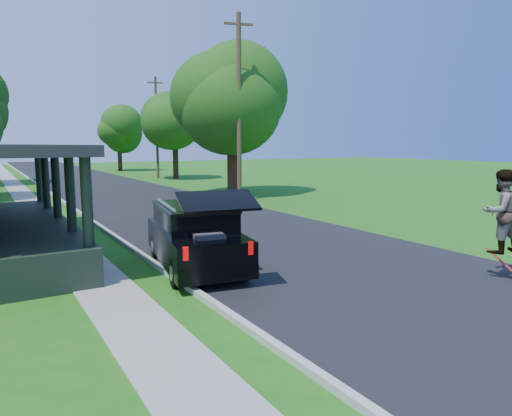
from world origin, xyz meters
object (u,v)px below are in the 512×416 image
skateboarder (500,211)px  tree_right_near (231,94)px  black_suv (195,236)px  utility_pole_near (239,106)px

skateboarder → tree_right_near: size_ratio=0.21×
black_suv → utility_pole_near: (7.70, 11.51, 4.31)m
skateboarder → black_suv: bearing=-26.3°
skateboarder → utility_pole_near: (2.00, 16.01, 3.54)m
black_suv → skateboarder: (5.70, -4.50, 0.77)m
black_suv → utility_pole_near: bearing=66.4°
tree_right_near → utility_pole_near: size_ratio=0.92×
tree_right_near → skateboarder: bearing=-99.0°
black_suv → tree_right_near: 17.45m
utility_pole_near → black_suv: bearing=-105.7°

